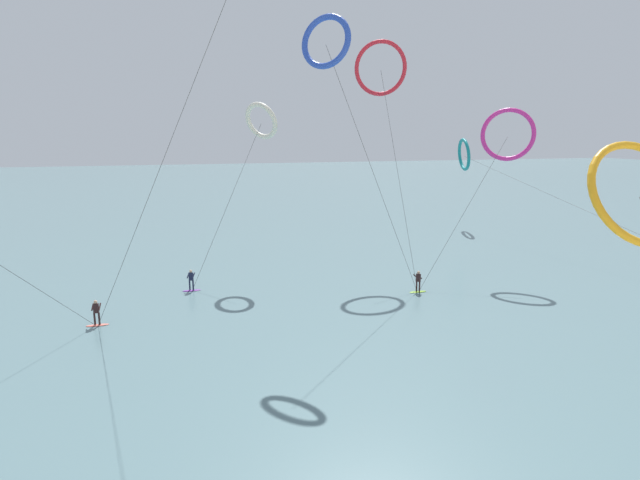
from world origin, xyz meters
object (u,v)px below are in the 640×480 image
Objects in this scene: kite_cobalt at (326,42)px; surfer_lime at (418,283)px; kite_crimson at (381,68)px; kite_magenta at (508,135)px; kite_ivory at (261,121)px; surfer_coral at (97,315)px; kite_amber at (640,193)px; kite_teal at (464,155)px; surfer_violet at (191,282)px.

surfer_lime is at bearing 62.97° from kite_cobalt.
kite_crimson is 12.52m from kite_magenta.
kite_crimson is 1.04× the size of kite_cobalt.
kite_cobalt reaches higher than kite_ivory.
surfer_lime is 1.00× the size of surfer_coral.
surfer_coral is (-23.05, -0.83, 0.00)m from surfer_lime.
kite_ivory is 1.20× the size of kite_amber.
kite_cobalt is at bearing -122.72° from kite_magenta.
kite_cobalt is at bearing 148.79° from kite_ivory.
kite_amber is (8.89, -15.60, -7.95)m from kite_cobalt.
surfer_coral is 20.69m from kite_ivory.
kite_teal is (29.19, 15.61, -3.78)m from kite_ivory.
kite_ivory reaches higher than surfer_coral.
kite_ivory is at bearing 5.64° from kite_crimson.
kite_crimson reaches higher than surfer_lime.
kite_cobalt is 19.64m from kite_amber.
kite_cobalt is at bearing 149.27° from kite_teal.
kite_ivory reaches higher than surfer_violet.
kite_crimson is (10.88, 0.12, 4.65)m from kite_ivory.
kite_amber reaches higher than surfer_violet.
surfer_lime is 0.14× the size of kite_amber.
kite_teal is at bearing -134.78° from kite_crimson.
kite_amber is (10.90, -28.05, -3.43)m from kite_ivory.
kite_crimson is 1.64× the size of kite_amber.
kite_amber is at bearing -76.40° from kite_magenta.
kite_teal is 25.42m from kite_crimson.
surfer_violet and surfer_coral have the same top height.
surfer_lime is 0.09× the size of kite_cobalt.
kite_magenta is (9.59, -5.60, -5.78)m from kite_crimson.
kite_crimson is at bearing -173.70° from kite_magenta.
kite_cobalt is 1.57× the size of kite_amber.
kite_crimson is 29.31m from kite_amber.
surfer_violet is 24.84m from kite_crimson.
kite_magenta reaches higher than surfer_violet.
kite_crimson is (17.47, 4.67, 17.03)m from surfer_violet.
surfer_coral is at bearing 29.39° from kite_crimson.
surfer_lime is 1.00× the size of surfer_violet.
kite_amber is at bearing 151.70° from surfer_coral.
kite_magenta is at bearing 70.42° from kite_amber.
kite_teal is (35.77, 20.16, 8.61)m from surfer_violet.
kite_teal reaches higher than surfer_lime.
kite_magenta is at bearing -145.35° from kite_ivory.
kite_crimson is at bearing 143.58° from kite_teal.
kite_ivory is (-10.31, 9.76, 12.39)m from surfer_lime.
surfer_violet is 0.11× the size of kite_ivory.
kite_teal is 47.34m from kite_amber.
kite_crimson reaches higher than surfer_coral.
surfer_violet is 14.75m from kite_ivory.
kite_ivory reaches higher than kite_amber.
kite_amber is at bearing -23.92° from surfer_lime.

